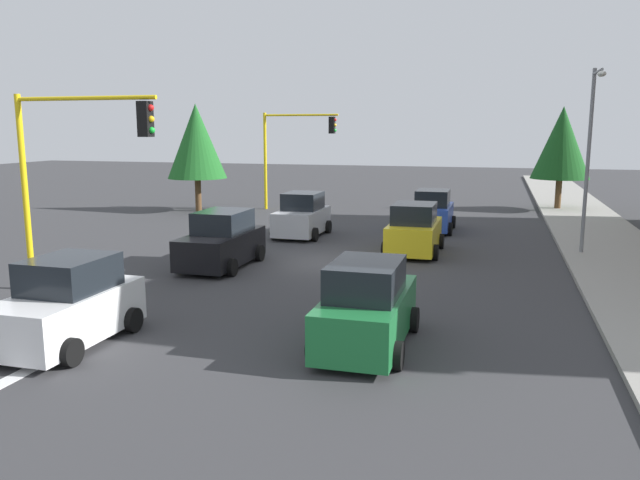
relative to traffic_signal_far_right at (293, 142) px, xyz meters
The scene contains 14 objects.
ground_plane 15.66m from the traffic_signal_far_right, 22.18° to the left, with size 120.00×120.00×0.00m, color #353538.
sidewalk_kerb 18.96m from the traffic_signal_far_right, 60.96° to the left, with size 80.00×4.00×0.15m, color gray.
lane_arrow_near 25.98m from the traffic_signal_far_right, ahead, with size 2.40×1.10×1.10m.
traffic_signal_far_right is the anchor object (origin of this frame).
traffic_signal_near_right 20.00m from the traffic_signal_far_right, ahead, with size 0.36×4.59×5.81m.
street_lamp_curbside 18.17m from the traffic_signal_far_right, 55.13° to the left, with size 2.15×0.28×7.00m.
tree_opposite_side 5.66m from the traffic_signal_far_right, 69.30° to the right, with size 3.44×3.44×6.25m.
tree_roadside_far 15.73m from the traffic_signal_far_right, 104.74° to the left, with size 3.37×3.37×6.11m.
car_white 24.18m from the traffic_signal_far_right, ahead, with size 3.67×2.09×1.98m.
car_blue 10.87m from the traffic_signal_far_right, 57.71° to the left, with size 3.68×2.02×1.98m.
car_black 15.99m from the traffic_signal_far_right, ahead, with size 4.06×2.10×1.98m.
car_yellow 14.51m from the traffic_signal_far_right, 37.61° to the left, with size 3.91×2.10×1.98m.
car_silver 9.76m from the traffic_signal_far_right, 20.52° to the left, with size 3.62×2.08×1.98m.
car_green 24.15m from the traffic_signal_far_right, 22.11° to the left, with size 4.06×1.98×1.98m.
Camera 1 is at (21.33, 5.95, 4.82)m, focal length 34.99 mm.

